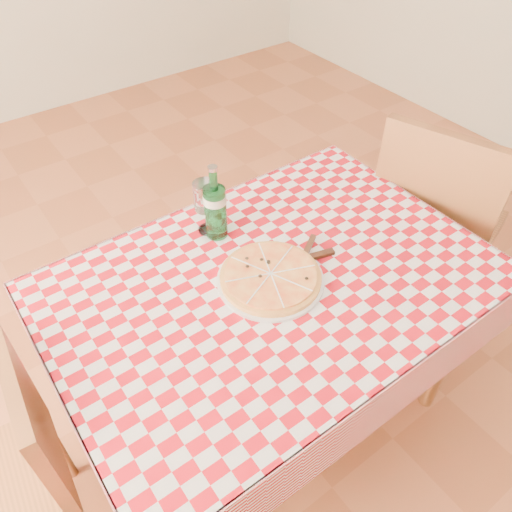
{
  "coord_description": "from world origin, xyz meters",
  "views": [
    {
      "loc": [
        -0.64,
        -0.79,
        1.83
      ],
      "look_at": [
        -0.02,
        0.06,
        0.82
      ],
      "focal_mm": 35.0,
      "sensor_mm": 36.0,
      "label": 1
    }
  ],
  "objects_px": {
    "dining_table": "(273,301)",
    "chair_near": "(434,219)",
    "wine_glass": "(206,207)",
    "water_bottle": "(215,202)",
    "chair_far": "(17,466)",
    "pizza_plate": "(271,276)"
  },
  "relations": [
    {
      "from": "pizza_plate",
      "to": "wine_glass",
      "type": "bearing_deg",
      "value": 94.81
    },
    {
      "from": "pizza_plate",
      "to": "water_bottle",
      "type": "relative_size",
      "value": 1.22
    },
    {
      "from": "dining_table",
      "to": "chair_far",
      "type": "relative_size",
      "value": 1.46
    },
    {
      "from": "dining_table",
      "to": "chair_near",
      "type": "relative_size",
      "value": 1.2
    },
    {
      "from": "chair_far",
      "to": "chair_near",
      "type": "bearing_deg",
      "value": -176.84
    },
    {
      "from": "chair_near",
      "to": "water_bottle",
      "type": "distance_m",
      "value": 0.94
    },
    {
      "from": "chair_near",
      "to": "pizza_plate",
      "type": "bearing_deg",
      "value": 163.68
    },
    {
      "from": "water_bottle",
      "to": "chair_far",
      "type": "bearing_deg",
      "value": -165.56
    },
    {
      "from": "chair_near",
      "to": "chair_far",
      "type": "bearing_deg",
      "value": 160.43
    },
    {
      "from": "dining_table",
      "to": "chair_far",
      "type": "xyz_separation_m",
      "value": [
        -0.82,
        0.06,
        -0.19
      ]
    },
    {
      "from": "dining_table",
      "to": "chair_near",
      "type": "bearing_deg",
      "value": 2.04
    },
    {
      "from": "chair_near",
      "to": "water_bottle",
      "type": "relative_size",
      "value": 3.84
    },
    {
      "from": "water_bottle",
      "to": "wine_glass",
      "type": "bearing_deg",
      "value": 109.02
    },
    {
      "from": "chair_near",
      "to": "wine_glass",
      "type": "xyz_separation_m",
      "value": [
        -0.87,
        0.28,
        0.28
      ]
    },
    {
      "from": "chair_far",
      "to": "water_bottle",
      "type": "height_order",
      "value": "water_bottle"
    },
    {
      "from": "dining_table",
      "to": "water_bottle",
      "type": "relative_size",
      "value": 4.63
    },
    {
      "from": "chair_near",
      "to": "chair_far",
      "type": "xyz_separation_m",
      "value": [
        -1.65,
        0.03,
        -0.1
      ]
    },
    {
      "from": "chair_far",
      "to": "water_bottle",
      "type": "distance_m",
      "value": 0.92
    },
    {
      "from": "chair_near",
      "to": "wine_glass",
      "type": "height_order",
      "value": "chair_near"
    },
    {
      "from": "pizza_plate",
      "to": "chair_near",
      "type": "bearing_deg",
      "value": 2.08
    },
    {
      "from": "water_bottle",
      "to": "wine_glass",
      "type": "distance_m",
      "value": 0.05
    },
    {
      "from": "chair_far",
      "to": "wine_glass",
      "type": "height_order",
      "value": "wine_glass"
    }
  ]
}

